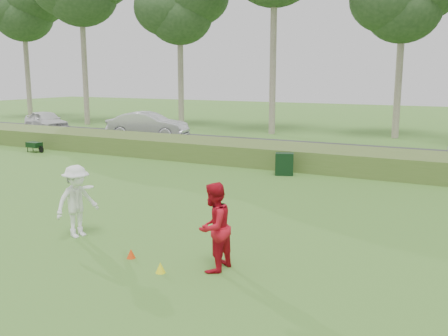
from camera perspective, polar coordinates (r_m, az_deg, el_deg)
The scene contains 14 objects.
ground at distance 12.21m, azimuth -8.71°, elevation -9.15°, with size 120.00×120.00×0.00m, color #3C7527.
reed_strip at distance 22.62m, azimuth 9.28°, elevation 1.25°, with size 80.00×3.00×0.90m, color #4A6829.
park_road at distance 27.43m, azimuth 12.49°, elevation 1.90°, with size 80.00×6.00×0.06m, color #2D2D2D.
tree_0 at distance 49.58m, azimuth -22.00°, elevation 16.47°, with size 6.76×6.76×13.00m.
tree_2 at distance 39.52m, azimuth -5.09°, elevation 17.74°, with size 6.50×6.50×12.00m.
tree_4 at distance 34.39m, azimuth 19.84°, elevation 17.60°, with size 6.24×6.24×11.50m.
player_white at distance 13.24m, azimuth -16.46°, elevation -3.67°, with size 1.01×1.33×1.86m.
player_red at distance 10.55m, azimuth -1.19°, elevation -6.77°, with size 0.93×0.72×1.91m, color red.
cone_orange at distance 11.67m, azimuth -10.58°, elevation -9.58°, with size 0.20×0.20×0.22m, color #F9430D.
cone_yellow at distance 10.77m, azimuth -7.28°, elevation -11.22°, with size 0.21×0.21×0.23m, color #FFF81A.
utility_cabinet at distance 20.68m, azimuth 6.91°, elevation 0.45°, with size 0.74×0.46×0.92m, color black.
wheelbarrow at distance 28.39m, azimuth -20.83°, elevation 2.47°, with size 1.10×0.56×0.54m.
car_left at distance 37.99m, azimuth -19.66°, elevation 5.08°, with size 1.73×4.30×1.46m, color white.
car_mid at distance 32.18m, azimuth -8.69°, elevation 4.86°, with size 1.77×5.07×1.67m, color silver.
Camera 1 is at (6.79, -9.26, 4.13)m, focal length 40.00 mm.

